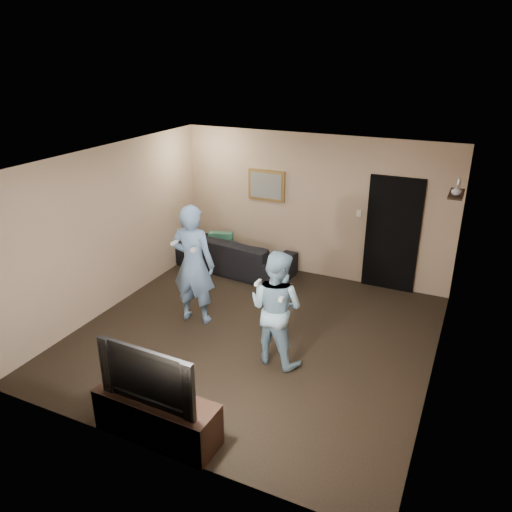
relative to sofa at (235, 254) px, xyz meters
The scene contains 19 objects.
ground 2.46m from the sofa, 56.64° to the right, with size 5.00×5.00×0.00m, color black.
ceiling 3.33m from the sofa, 56.64° to the right, with size 5.00×5.00×0.04m, color silver.
wall_back 1.72m from the sofa, 19.19° to the left, with size 5.00×0.04×2.60m, color tan.
wall_front 4.83m from the sofa, 73.55° to the right, with size 5.00×0.04×2.60m, color tan.
wall_left 2.54m from the sofa, 119.72° to the right, with size 0.04×5.00×2.60m, color tan.
wall_right 4.45m from the sofa, 27.92° to the right, with size 0.04×5.00×2.60m, color tan.
sofa is the anchor object (origin of this frame).
throw_pillow 0.34m from the sofa, behind, with size 0.45×0.14×0.45m, color #1C5440.
painting_frame 1.42m from the sofa, 45.13° to the left, with size 0.72×0.05×0.57m, color olive.
painting_canvas 1.41m from the sofa, 43.32° to the left, with size 0.62×0.01×0.47m, color slate.
doorway 2.90m from the sofa, ahead, with size 0.90×0.06×2.00m, color black.
light_switch 2.44m from the sofa, 11.39° to the left, with size 0.08×0.02×0.12m, color silver.
wall_shelf 4.09m from the sofa, ahead, with size 0.20×0.60×0.03m, color black.
shelf_vase 4.14m from the sofa, ahead, with size 0.14×0.14×0.15m, color silver.
shelf_figurine 4.13m from the sofa, ahead, with size 0.06×0.06×0.18m, color silver.
tv_console 4.51m from the sofa, 73.63° to the right, with size 1.40×0.45×0.50m, color black.
television 4.54m from the sofa, 73.63° to the right, with size 1.16×0.15×0.67m, color black.
wii_player_left 2.08m from the sofa, 81.17° to the right, with size 0.72×0.55×1.87m.
wii_player_right 3.11m from the sofa, 52.74° to the right, with size 0.86×0.72×1.59m.
Camera 1 is at (2.72, -5.74, 3.92)m, focal length 35.00 mm.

